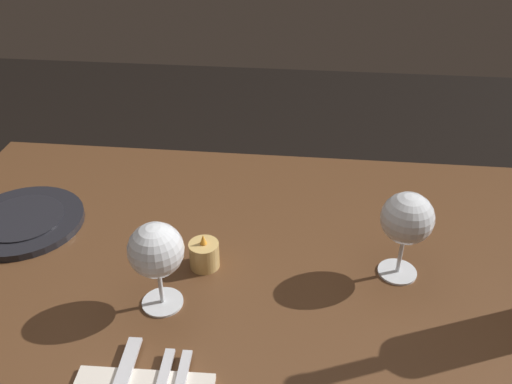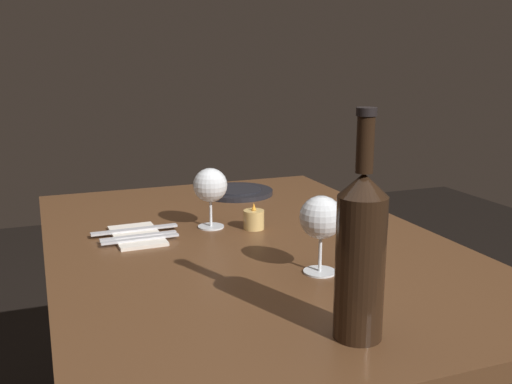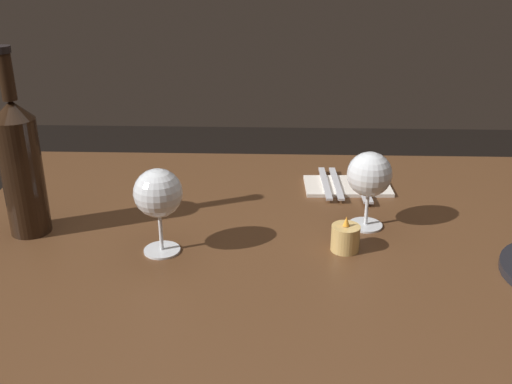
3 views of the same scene
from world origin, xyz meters
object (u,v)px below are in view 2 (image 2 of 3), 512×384
(votive_candle, at_px, (254,220))
(fork_inner, at_px, (139,236))
(wine_glass_right, at_px, (321,219))
(dinner_plate, at_px, (236,192))
(wine_bottle, at_px, (361,253))
(wine_glass_left, at_px, (210,186))
(fork_outer, at_px, (140,239))
(table_knife, at_px, (135,230))
(folded_napkin, at_px, (137,236))

(votive_candle, height_order, fork_inner, votive_candle)
(wine_glass_right, xyz_separation_m, fork_inner, (0.34, 0.30, -0.10))
(wine_glass_right, distance_m, dinner_plate, 0.71)
(wine_bottle, bearing_deg, fork_inner, 21.00)
(wine_bottle, distance_m, votive_candle, 0.61)
(wine_glass_left, xyz_separation_m, wine_glass_right, (-0.38, -0.11, 0.01))
(dinner_plate, bearing_deg, fork_outer, 136.32)
(votive_candle, distance_m, fork_inner, 0.29)
(dinner_plate, xyz_separation_m, table_knife, (-0.31, 0.37, 0.00))
(fork_outer, bearing_deg, fork_inner, 0.00)
(wine_bottle, xyz_separation_m, dinner_plate, (0.97, -0.14, -0.13))
(fork_outer, xyz_separation_m, table_knife, (0.08, 0.00, 0.00))
(table_knife, bearing_deg, fork_inner, 180.00)
(dinner_plate, height_order, fork_outer, dinner_plate)
(dinner_plate, distance_m, fork_outer, 0.53)
(wine_glass_left, height_order, fork_inner, wine_glass_left)
(wine_glass_right, distance_m, wine_bottle, 0.28)
(dinner_plate, bearing_deg, folded_napkin, 132.34)
(dinner_plate, bearing_deg, wine_glass_left, 150.84)
(votive_candle, xyz_separation_m, fork_outer, (-0.02, 0.29, -0.01))
(dinner_plate, height_order, fork_inner, dinner_plate)
(wine_bottle, bearing_deg, fork_outer, 21.82)
(wine_glass_right, bearing_deg, wine_glass_left, 16.55)
(wine_bottle, relative_size, folded_napkin, 1.83)
(dinner_plate, bearing_deg, votive_candle, 167.61)
(wine_glass_right, distance_m, votive_candle, 0.34)
(votive_candle, height_order, table_knife, votive_candle)
(dinner_plate, xyz_separation_m, folded_napkin, (-0.34, 0.37, -0.00))
(wine_glass_left, xyz_separation_m, dinner_plate, (0.32, -0.18, -0.10))
(wine_glass_left, xyz_separation_m, fork_inner, (-0.04, 0.19, -0.10))
(wine_glass_left, distance_m, folded_napkin, 0.22)
(folded_napkin, bearing_deg, fork_inner, -180.00)
(fork_inner, relative_size, table_knife, 0.86)
(votive_candle, bearing_deg, wine_bottle, 174.84)
(votive_candle, relative_size, table_knife, 0.32)
(folded_napkin, distance_m, fork_outer, 0.05)
(folded_napkin, height_order, fork_outer, fork_outer)
(wine_bottle, distance_m, table_knife, 0.71)
(wine_glass_right, bearing_deg, table_knife, 37.41)
(fork_outer, bearing_deg, dinner_plate, -43.68)
(wine_glass_left, distance_m, table_knife, 0.21)
(wine_glass_left, bearing_deg, votive_candle, -117.44)
(wine_glass_left, xyz_separation_m, votive_candle, (-0.05, -0.10, -0.08))
(wine_glass_left, bearing_deg, fork_outer, 109.10)
(wine_glass_right, relative_size, wine_bottle, 0.45)
(wine_glass_left, xyz_separation_m, fork_outer, (-0.07, 0.19, -0.10))
(wine_bottle, bearing_deg, table_knife, 19.39)
(votive_candle, bearing_deg, fork_inner, 88.04)
(wine_glass_right, height_order, fork_inner, wine_glass_right)
(votive_candle, distance_m, folded_napkin, 0.29)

